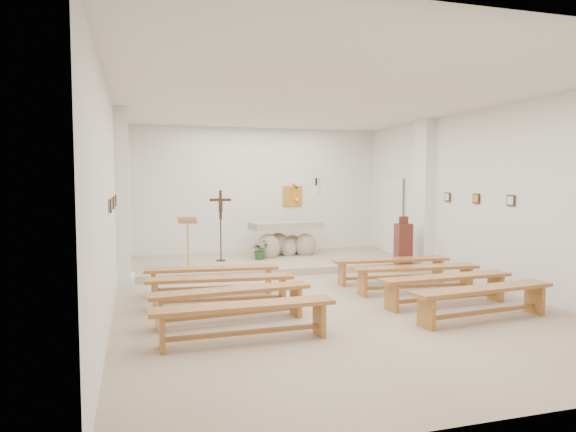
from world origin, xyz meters
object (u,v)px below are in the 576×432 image
object	(u,v)px
altar	(285,241)
bench_right_second	(416,273)
bench_right_fourth	(483,295)
bench_left_front	(212,274)
lectern	(188,242)
crucifix_stand	(221,220)
bench_left_fourth	(244,314)
bench_left_third	(231,297)
bench_right_front	(391,265)
bench_left_second	(220,284)
donation_pedestal	(403,247)
bench_right_third	(446,283)

from	to	relation	value
altar	bench_right_second	distance (m)	4.51
bench_right_fourth	bench_right_second	bearing A→B (deg)	83.92
bench_left_front	lectern	bearing A→B (deg)	100.97
altar	crucifix_stand	size ratio (longest dim) A/B	1.13
crucifix_stand	bench_right_second	bearing A→B (deg)	-48.00
bench_left_front	bench_left_fourth	size ratio (longest dim) A/B	1.01
bench_left_third	bench_left_fourth	xyz separation A→B (m)	(-0.00, -0.96, 0.00)
altar	bench_left_fourth	bearing A→B (deg)	-118.04
lectern	bench_left_third	bearing A→B (deg)	-75.48
bench_right_front	bench_left_third	xyz separation A→B (m)	(-3.62, -1.93, 0.00)
bench_right_fourth	lectern	bearing A→B (deg)	120.83
bench_left_third	bench_right_fourth	world-z (taller)	same
bench_left_second	bench_right_fourth	distance (m)	4.10
bench_left_second	altar	bearing A→B (deg)	66.73
donation_pedestal	bench_right_fourth	bearing A→B (deg)	-97.48
altar	bench_left_front	distance (m)	4.12
bench_left_fourth	bench_right_fourth	world-z (taller)	same
lectern	donation_pedestal	size ratio (longest dim) A/B	0.92
donation_pedestal	lectern	bearing A→B (deg)	174.59
crucifix_stand	bench_left_front	xyz separation A→B (m)	(-0.63, -2.91, -0.75)
bench_right_second	bench_left_second	bearing A→B (deg)	-175.40
altar	donation_pedestal	world-z (taller)	donation_pedestal
bench_left_third	bench_right_third	world-z (taller)	same
lectern	bench_left_front	world-z (taller)	lectern
bench_right_second	altar	bearing A→B (deg)	110.73
altar	bench_left_front	size ratio (longest dim) A/B	0.79
bench_right_front	bench_right_second	world-z (taller)	same
donation_pedestal	bench_left_second	bearing A→B (deg)	-148.37
bench_left_fourth	bench_right_fourth	bearing A→B (deg)	-1.18
bench_right_front	bench_left_fourth	distance (m)	4.63
donation_pedestal	bench_left_front	distance (m)	4.78
altar	bench_right_second	xyz separation A→B (m)	(1.25, -4.33, -0.13)
crucifix_stand	bench_left_fourth	distance (m)	5.88
bench_right_front	bench_left_second	world-z (taller)	same
bench_right_second	bench_left_fourth	bearing A→B (deg)	-147.38
bench_right_front	altar	bearing A→B (deg)	115.21
bench_right_front	bench_right_second	distance (m)	0.96
lectern	bench_left_fourth	size ratio (longest dim) A/B	0.48
bench_left_front	bench_right_second	world-z (taller)	same
bench_right_second	bench_right_third	distance (m)	0.96
lectern	bench_left_front	bearing A→B (deg)	-72.89
bench_left_third	bench_right_third	bearing A→B (deg)	-5.44
bench_right_third	bench_left_fourth	bearing A→B (deg)	-168.30
altar	crucifix_stand	world-z (taller)	crucifix_stand
bench_right_second	donation_pedestal	bearing A→B (deg)	70.81
lectern	crucifix_stand	size ratio (longest dim) A/B	0.68
donation_pedestal	bench_right_third	size ratio (longest dim) A/B	0.52
bench_left_third	bench_right_fourth	distance (m)	3.75
bench_left_third	bench_left_fourth	distance (m)	0.96
bench_right_fourth	bench_left_third	bearing A→B (deg)	159.02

